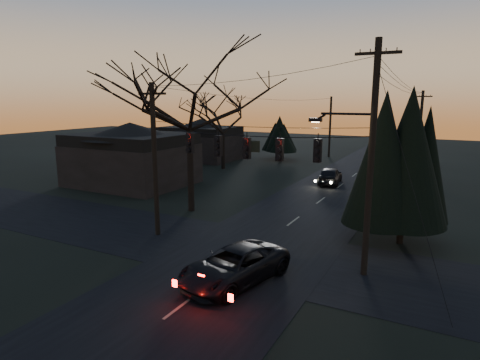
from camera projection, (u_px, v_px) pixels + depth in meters
The scene contains 15 objects.
main_road at pixel (313, 207), 28.90m from camera, with size 8.00×120.00×0.02m, color black.
cross_road at pixel (252, 253), 20.22m from camera, with size 60.00×7.00×0.02m, color black.
utility_pole_right at pixel (364, 274), 17.71m from camera, with size 5.00×0.30×10.00m, color black, non-canonical shape.
utility_pole_left at pixel (158, 234), 22.95m from camera, with size 1.80×0.30×8.50m, color black, non-canonical shape.
utility_pole_far_r at pixel (416, 173), 42.02m from camera, with size 1.80×0.30×8.50m, color black, non-canonical shape.
utility_pole_far_l at pixel (329, 157), 54.20m from camera, with size 0.30×0.30×8.00m, color black, non-canonical shape.
span_signal_assembly at pixel (248, 147), 19.27m from camera, with size 11.50×0.44×1.47m.
bare_tree_left at pixel (189, 96), 26.37m from camera, with size 8.83×8.83×11.17m.
evergreen_right at pixel (406, 166), 20.78m from camera, with size 4.23×4.23×7.19m.
bare_tree_dist at pixel (223, 119), 43.73m from camera, with size 6.96×6.96×7.90m.
evergreen_dist at pixel (281, 134), 50.72m from camera, with size 3.90×3.90×5.40m.
house_left_near at pixel (131, 154), 36.09m from camera, with size 10.00×8.00×5.60m.
house_left_far at pixel (201, 139), 51.39m from camera, with size 9.00×7.00×5.20m.
suv_near at pixel (234, 266), 16.82m from camera, with size 2.43×5.28×1.47m, color black.
sedan_oncoming_a at pixel (330, 176), 36.56m from camera, with size 1.81×4.51×1.54m, color black.
Camera 1 is at (8.34, -7.19, 7.59)m, focal length 30.00 mm.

